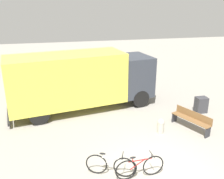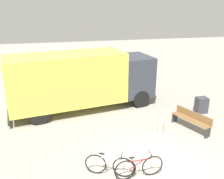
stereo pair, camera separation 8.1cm
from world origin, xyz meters
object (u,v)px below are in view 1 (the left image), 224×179
bollard_near_bench (161,125)px  utility_box (201,105)px  bicycle_near (110,165)px  bicycle_middle (140,167)px  delivery_truck (81,79)px  park_bench (192,119)px

bollard_near_bench → utility_box: bearing=28.1°
bicycle_near → utility_box: size_ratio=1.91×
bollard_near_bench → bicycle_middle: bearing=-125.4°
delivery_truck → bollard_near_bench: 4.90m
delivery_truck → bollard_near_bench: size_ratio=11.96×
park_bench → bicycle_middle: size_ratio=1.14×
delivery_truck → park_bench: bearing=-45.3°
park_bench → bicycle_middle: 4.42m
park_bench → bicycle_near: bicycle_near is taller
bollard_near_bench → utility_box: 3.40m
bicycle_near → bollard_near_bench: 3.73m
bicycle_near → utility_box: 7.10m
delivery_truck → bicycle_near: size_ratio=5.03×
delivery_truck → bicycle_middle: bearing=-87.8°
delivery_truck → bicycle_near: (0.33, -5.82, -1.34)m
bicycle_middle → utility_box: bearing=38.9°
park_bench → bollard_near_bench: size_ratio=2.91×
utility_box → delivery_truck: bearing=163.5°
park_bench → bicycle_middle: (-3.47, -2.74, -0.10)m
park_bench → bollard_near_bench: (-1.54, -0.03, -0.14)m
utility_box → park_bench: bearing=-132.8°
bicycle_near → bicycle_middle: size_ratio=0.93×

